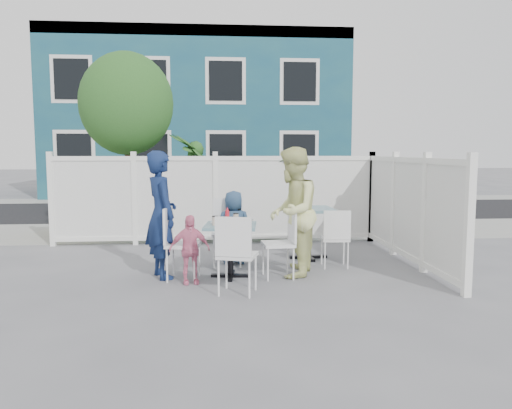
{
  "coord_description": "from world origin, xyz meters",
  "views": [
    {
      "loc": [
        0.08,
        -6.65,
        1.7
      ],
      "look_at": [
        0.67,
        0.34,
        0.94
      ],
      "focal_mm": 35.0,
      "sensor_mm": 36.0,
      "label": 1
    }
  ],
  "objects": [
    {
      "name": "street",
      "position": [
        0.0,
        7.5,
        0.0
      ],
      "size": [
        24.0,
        5.0,
        0.01
      ],
      "primitive_type": "cube",
      "color": "black",
      "rests_on": "ground"
    },
    {
      "name": "utility_cabinet",
      "position": [
        -2.69,
        4.0,
        0.64
      ],
      "size": [
        0.76,
        0.6,
        1.28
      ],
      "primitive_type": "cube",
      "rotation": [
        0.0,
        0.0,
        -0.16
      ],
      "color": "yellow",
      "rests_on": "ground"
    },
    {
      "name": "fence_right",
      "position": [
        3.0,
        0.6,
        0.78
      ],
      "size": [
        0.08,
        3.66,
        1.6
      ],
      "rotation": [
        0.0,
        0.0,
        1.57
      ],
      "color": "white",
      "rests_on": "ground"
    },
    {
      "name": "main_table",
      "position": [
        0.29,
        -0.06,
        0.55
      ],
      "size": [
        0.75,
        0.75,
        0.72
      ],
      "rotation": [
        0.0,
        0.0,
        -0.11
      ],
      "color": "teal",
      "rests_on": "ground"
    },
    {
      "name": "woman",
      "position": [
        1.13,
        -0.04,
        0.87
      ],
      "size": [
        0.89,
        1.01,
        1.75
      ],
      "primitive_type": "imported",
      "rotation": [
        0.0,
        0.0,
        -1.88
      ],
      "color": "#CDD640",
      "rests_on": "ground"
    },
    {
      "name": "building",
      "position": [
        -0.5,
        14.0,
        3.0
      ],
      "size": [
        11.0,
        6.0,
        6.0
      ],
      "color": "navy",
      "rests_on": "ground"
    },
    {
      "name": "coffee_cup_b",
      "position": [
        0.37,
        0.19,
        0.77
      ],
      "size": [
        0.07,
        0.07,
        0.11
      ],
      "primitive_type": "cylinder",
      "color": "beige",
      "rests_on": "main_table"
    },
    {
      "name": "boy",
      "position": [
        0.36,
        0.74,
        0.55
      ],
      "size": [
        0.58,
        0.41,
        1.11
      ],
      "primitive_type": "imported",
      "rotation": [
        0.0,
        0.0,
        3.26
      ],
      "color": "navy",
      "rests_on": "ground"
    },
    {
      "name": "ketchup_bottle",
      "position": [
        0.25,
        0.03,
        0.8
      ],
      "size": [
        0.05,
        0.05,
        0.18
      ],
      "primitive_type": "cylinder",
      "color": "red",
      "rests_on": "main_table"
    },
    {
      "name": "chair_spare",
      "position": [
        1.82,
        0.34,
        0.5
      ],
      "size": [
        0.41,
        0.4,
        0.85
      ],
      "rotation": [
        0.0,
        0.0,
        -0.07
      ],
      "color": "white",
      "rests_on": "ground"
    },
    {
      "name": "plate_main",
      "position": [
        0.29,
        -0.21,
        0.72
      ],
      "size": [
        0.25,
        0.25,
        0.02
      ],
      "primitive_type": "cylinder",
      "color": "white",
      "rests_on": "main_table"
    },
    {
      "name": "potted_shrub_b",
      "position": [
        1.24,
        3.0,
        0.79
      ],
      "size": [
        1.83,
        1.75,
        1.57
      ],
      "primitive_type": "imported",
      "rotation": [
        0.0,
        0.0,
        5.79
      ],
      "color": "#25531E",
      "rests_on": "ground"
    },
    {
      "name": "ground",
      "position": [
        0.0,
        0.0,
        0.0
      ],
      "size": [
        80.0,
        80.0,
        0.0
      ],
      "primitive_type": "plane",
      "color": "slate"
    },
    {
      "name": "coffee_cup_a",
      "position": [
        0.08,
        -0.12,
        0.77
      ],
      "size": [
        0.08,
        0.08,
        0.11
      ],
      "primitive_type": "cylinder",
      "color": "beige",
      "rests_on": "main_table"
    },
    {
      "name": "near_sidewalk",
      "position": [
        0.0,
        3.8,
        0.01
      ],
      "size": [
        24.0,
        2.6,
        0.01
      ],
      "primitive_type": "cube",
      "color": "gray",
      "rests_on": "ground"
    },
    {
      "name": "tree",
      "position": [
        -1.6,
        3.3,
        2.59
      ],
      "size": [
        1.8,
        1.62,
        3.59
      ],
      "color": "#382316",
      "rests_on": "ground"
    },
    {
      "name": "toddler",
      "position": [
        -0.24,
        -0.34,
        0.44
      ],
      "size": [
        0.55,
        0.3,
        0.89
      ],
      "primitive_type": "imported",
      "rotation": [
        0.0,
        0.0,
        0.17
      ],
      "color": "pink",
      "rests_on": "ground"
    },
    {
      "name": "spare_table",
      "position": [
        1.56,
        1.03,
        0.62
      ],
      "size": [
        0.78,
        0.78,
        0.8
      ],
      "rotation": [
        0.0,
        0.0,
        0.03
      ],
      "color": "teal",
      "rests_on": "ground"
    },
    {
      "name": "chair_back",
      "position": [
        0.27,
        0.71,
        0.57
      ],
      "size": [
        0.47,
        0.46,
        0.99
      ],
      "rotation": [
        0.0,
        0.0,
        3.09
      ],
      "color": "white",
      "rests_on": "ground"
    },
    {
      "name": "chair_near",
      "position": [
        0.32,
        -0.91,
        0.55
      ],
      "size": [
        0.53,
        0.52,
        0.95
      ],
      "rotation": [
        0.0,
        0.0,
        -0.29
      ],
      "color": "white",
      "rests_on": "ground"
    },
    {
      "name": "salt_shaker",
      "position": [
        0.23,
        0.2,
        0.75
      ],
      "size": [
        0.03,
        0.03,
        0.07
      ],
      "primitive_type": "cylinder",
      "color": "white",
      "rests_on": "main_table"
    },
    {
      "name": "man",
      "position": [
        -0.63,
        0.02,
        0.85
      ],
      "size": [
        0.62,
        0.73,
        1.7
      ],
      "primitive_type": "imported",
      "rotation": [
        0.0,
        0.0,
        1.98
      ],
      "color": "#12234E",
      "rests_on": "ground"
    },
    {
      "name": "plate_side",
      "position": [
        0.13,
        0.06,
        0.72
      ],
      "size": [
        0.21,
        0.21,
        0.01
      ],
      "primitive_type": "cylinder",
      "color": "white",
      "rests_on": "main_table"
    },
    {
      "name": "far_sidewalk",
      "position": [
        0.0,
        10.6,
        0.01
      ],
      "size": [
        24.0,
        1.6,
        0.01
      ],
      "primitive_type": "cube",
      "color": "gray",
      "rests_on": "ground"
    },
    {
      "name": "chair_right",
      "position": [
        1.0,
        -0.12,
        0.54
      ],
      "size": [
        0.44,
        0.45,
        0.93
      ],
      "rotation": [
        0.0,
        0.0,
        1.64
      ],
      "color": "white",
      "rests_on": "ground"
    },
    {
      "name": "potted_shrub_a",
      "position": [
        -0.35,
        3.1,
        1.01
      ],
      "size": [
        1.18,
        1.18,
        2.02
      ],
      "primitive_type": "imported",
      "rotation": [
        0.0,
        0.0,
        1.61
      ],
      "color": "#25531E",
      "rests_on": "ground"
    },
    {
      "name": "salad_bowl",
      "position": [
        0.48,
        -0.01,
        0.75
      ],
      "size": [
        0.25,
        0.25,
        0.06
      ],
      "primitive_type": "imported",
      "color": "white",
      "rests_on": "main_table"
    },
    {
      "name": "fence_back",
      "position": [
        0.1,
        2.4,
        0.78
      ],
      "size": [
        5.86,
        0.08,
        1.6
      ],
      "color": "white",
      "rests_on": "ground"
    },
    {
      "name": "chair_left",
      "position": [
        -0.42,
        -0.12,
        0.56
      ],
      "size": [
        0.48,
        0.49,
        0.96
      ],
      "rotation": [
        0.0,
        0.0,
        -1.72
      ],
      "color": "white",
      "rests_on": "ground"
    },
    {
      "name": "pepper_shaker",
      "position": [
        0.25,
        0.23,
        0.75
      ],
      "size": [
        0.03,
        0.03,
        0.07
      ],
      "primitive_type": "cylinder",
      "color": "black",
      "rests_on": "main_table"
    }
  ]
}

